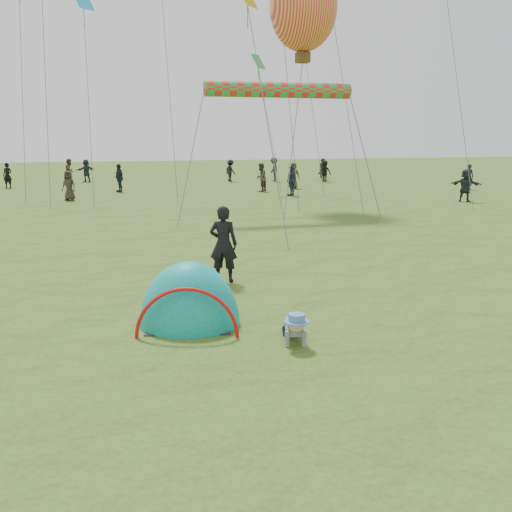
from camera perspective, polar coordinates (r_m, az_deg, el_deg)
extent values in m
plane|color=#335419|center=(10.10, 5.33, -8.11)|extent=(140.00, 140.00, 0.00)
ellipsoid|color=#00756A|center=(10.76, -6.62, -6.85)|extent=(2.16, 1.91, 2.41)
imported|color=black|center=(13.58, -3.28, 1.20)|extent=(0.79, 0.68, 1.84)
imported|color=black|center=(41.29, -23.59, 7.38)|extent=(0.70, 0.58, 1.65)
imported|color=#3E342E|center=(35.56, 0.49, 7.87)|extent=(1.07, 1.08, 1.76)
imported|color=#27262E|center=(43.47, 1.80, 8.65)|extent=(0.70, 1.18, 1.80)
imported|color=#302821|center=(32.30, -18.21, 6.70)|extent=(0.93, 0.82, 1.60)
imported|color=#232B34|center=(32.18, 20.21, 6.65)|extent=(1.41, 1.53, 1.71)
imported|color=black|center=(44.95, 6.78, 8.62)|extent=(0.73, 0.64, 1.69)
imported|color=#44322D|center=(43.83, -18.12, 8.08)|extent=(0.90, 1.02, 1.77)
imported|color=#243540|center=(33.08, 3.59, 7.53)|extent=(1.04, 1.02, 1.76)
imported|color=black|center=(43.27, 6.88, 8.42)|extent=(1.15, 1.13, 1.59)
imported|color=#382922|center=(37.69, 3.76, 8.03)|extent=(0.87, 0.61, 1.69)
imported|color=#26333C|center=(44.77, -16.61, 8.18)|extent=(1.54, 1.33, 1.68)
imported|color=black|center=(39.21, 20.49, 7.42)|extent=(0.69, 0.71, 1.65)
imported|color=#362A27|center=(47.24, 6.70, 8.71)|extent=(0.73, 0.86, 1.58)
imported|color=#1C2730|center=(36.33, -13.53, 7.60)|extent=(0.76, 1.09, 1.72)
imported|color=black|center=(43.44, -2.57, 8.53)|extent=(0.98, 1.21, 1.63)
cylinder|color=red|center=(24.72, 2.32, 16.26)|extent=(6.29, 0.64, 0.64)
plane|color=#1EA2E2|center=(34.29, -16.90, 23.26)|extent=(1.18, 1.18, 0.97)
plane|color=green|center=(36.50, 0.24, 18.86)|extent=(1.08, 1.08, 0.89)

